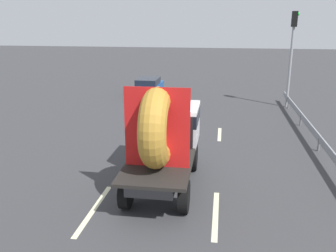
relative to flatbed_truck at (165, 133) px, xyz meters
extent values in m
plane|color=#38383A|center=(-0.08, 0.67, -1.76)|extent=(120.00, 120.00, 0.00)
cylinder|color=black|center=(-0.85, 1.22, -1.28)|extent=(0.28, 0.96, 0.96)
cylinder|color=black|center=(0.85, 1.22, -1.28)|extent=(0.28, 0.96, 0.96)
cylinder|color=black|center=(-0.85, -1.86, -1.28)|extent=(0.28, 0.96, 0.96)
cylinder|color=black|center=(0.85, -1.86, -1.28)|extent=(0.28, 0.96, 0.96)
cube|color=black|center=(0.00, -0.32, -0.82)|extent=(1.30, 4.93, 0.25)
cube|color=silver|center=(0.00, 1.22, -0.02)|extent=(2.00, 1.85, 1.35)
cube|color=black|center=(0.00, 1.17, 0.28)|extent=(2.02, 1.76, 0.44)
cube|color=black|center=(0.00, -1.25, -0.64)|extent=(2.00, 3.08, 0.10)
cube|color=black|center=(0.00, 0.24, -0.04)|extent=(1.80, 0.08, 1.10)
torus|color=#B7842D|center=(0.00, -1.40, 0.59)|extent=(0.79, 2.36, 2.36)
cube|color=red|center=(0.00, -1.40, 0.59)|extent=(1.90, 0.03, 2.36)
cylinder|color=black|center=(-4.24, 15.52, -1.46)|extent=(0.20, 0.59, 0.59)
cylinder|color=black|center=(-2.81, 15.52, -1.46)|extent=(0.20, 0.59, 0.59)
cylinder|color=black|center=(-4.24, 13.06, -1.46)|extent=(0.20, 0.59, 0.59)
cylinder|color=black|center=(-2.81, 13.06, -1.46)|extent=(0.20, 0.59, 0.59)
cube|color=#194C99|center=(-3.52, 14.29, -1.21)|extent=(1.65, 3.85, 0.50)
cube|color=black|center=(-3.52, 14.20, -0.73)|extent=(1.48, 2.15, 0.46)
cylinder|color=gray|center=(5.86, 12.03, 0.69)|extent=(0.16, 0.16, 4.90)
cube|color=black|center=(5.86, 12.03, 3.59)|extent=(0.30, 0.36, 0.90)
sphere|color=#19D833|center=(6.03, 12.03, 3.87)|extent=(0.20, 0.20, 0.20)
cube|color=gray|center=(5.90, 5.84, -1.21)|extent=(0.06, 15.30, 0.32)
cylinder|color=slate|center=(5.90, 3.93, -1.48)|extent=(0.10, 0.10, 0.55)
cylinder|color=slate|center=(5.90, 7.76, -1.48)|extent=(0.10, 0.10, 0.55)
cylinder|color=slate|center=(5.90, 11.58, -1.48)|extent=(0.10, 0.10, 0.55)
cube|color=beige|center=(-1.76, -2.14, -1.75)|extent=(0.16, 2.99, 0.01)
cube|color=beige|center=(-1.76, 5.81, -1.75)|extent=(0.16, 2.23, 0.01)
cube|color=beige|center=(1.76, -1.89, -1.75)|extent=(0.16, 2.70, 0.01)
cube|color=beige|center=(1.76, 5.63, -1.75)|extent=(0.16, 2.07, 0.01)
camera|label=1|loc=(1.80, -11.07, 3.57)|focal=38.48mm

